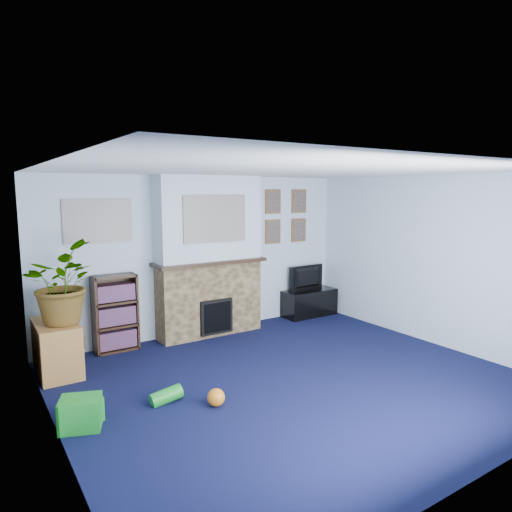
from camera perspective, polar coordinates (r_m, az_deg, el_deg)
floor at (r=5.51m, az=4.43°, el=-15.12°), size 5.00×4.50×0.01m
ceiling at (r=5.07m, az=4.73°, el=10.65°), size 5.00×4.50×0.01m
wall_back at (r=7.05m, az=-6.66°, el=0.12°), size 5.00×0.04×2.40m
wall_front at (r=3.70m, az=26.61°, el=-8.02°), size 5.00×0.04×2.40m
wall_left at (r=4.17m, az=-23.96°, el=-6.10°), size 0.04×4.50×2.40m
wall_right at (r=6.96m, az=21.11°, el=-0.48°), size 0.04×4.50×2.40m
chimney_breast at (r=6.87m, az=-5.90°, el=-0.21°), size 1.72×0.50×2.40m
collage_main at (r=6.63m, az=-5.13°, el=4.68°), size 1.00×0.03×0.68m
collage_left at (r=6.44m, az=-19.14°, el=4.17°), size 0.90×0.03×0.58m
portrait_tl at (r=7.64m, az=2.13°, el=6.81°), size 0.30×0.03×0.40m
portrait_tr at (r=7.97m, az=5.39°, el=6.83°), size 0.30×0.03×0.40m
portrait_bl at (r=7.66m, az=2.11°, el=3.07°), size 0.30×0.03×0.40m
portrait_br at (r=7.99m, az=5.34°, el=3.24°), size 0.30×0.03×0.40m
tv_stand at (r=8.11m, az=6.66°, el=-5.84°), size 0.97×0.41×0.46m
television at (r=8.03m, az=6.62°, el=-2.73°), size 0.74×0.12×0.42m
bookshelf at (r=6.56m, az=-17.18°, el=-7.03°), size 0.58×0.28×1.05m
sideboard at (r=6.03m, az=-23.65°, el=-10.18°), size 0.45×0.81×0.63m
potted_plant at (r=5.81m, az=-23.51°, el=-3.10°), size 0.85×0.95×0.96m
mantel_clock at (r=6.82m, az=-5.87°, el=0.03°), size 0.10×0.06×0.15m
mantel_candle at (r=6.99m, az=-3.27°, el=0.34°), size 0.05×0.05×0.15m
mantel_teddy at (r=6.62m, az=-9.47°, el=-0.32°), size 0.14×0.14×0.14m
mantel_can at (r=7.21m, az=-0.30°, el=0.44°), size 0.06×0.06×0.12m
green_crate at (r=4.73m, az=-21.07°, el=-17.92°), size 0.44×0.40×0.29m
toy_ball at (r=4.87m, az=-5.02°, el=-17.22°), size 0.18×0.18×0.18m
toy_block at (r=4.84m, az=-20.00°, el=-17.61°), size 0.23×0.23×0.23m
toy_tube at (r=5.02m, az=-11.15°, el=-16.79°), size 0.35×0.15×0.20m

